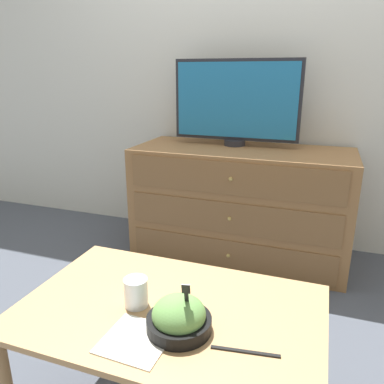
{
  "coord_description": "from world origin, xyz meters",
  "views": [
    {
      "loc": [
        0.51,
        -2.62,
        1.19
      ],
      "look_at": [
        0.06,
        -1.36,
        0.76
      ],
      "focal_mm": 35.0,
      "sensor_mm": 36.0,
      "label": 1
    }
  ],
  "objects": [
    {
      "name": "tv",
      "position": [
        -0.05,
        -0.22,
        1.01
      ],
      "size": [
        0.82,
        0.14,
        0.54
      ],
      "color": "#232328",
      "rests_on": "dresser"
    },
    {
      "name": "napkin",
      "position": [
        0.07,
        -1.85,
        0.48
      ],
      "size": [
        0.19,
        0.19,
        0.0
      ],
      "color": "silver",
      "rests_on": "coffee_table"
    },
    {
      "name": "coffee_table",
      "position": [
        0.09,
        -1.68,
        0.41
      ],
      "size": [
        0.96,
        0.61,
        0.48
      ],
      "color": "tan",
      "rests_on": "ground_plane"
    },
    {
      "name": "ground_plane",
      "position": [
        0.0,
        0.0,
        0.0
      ],
      "size": [
        12.0,
        12.0,
        0.0
      ],
      "primitive_type": "plane",
      "color": "#474C56"
    },
    {
      "name": "dresser",
      "position": [
        0.02,
        -0.32,
        0.37
      ],
      "size": [
        1.38,
        0.59,
        0.73
      ],
      "color": "olive",
      "rests_on": "ground_plane"
    },
    {
      "name": "wall_back",
      "position": [
        0.0,
        0.03,
        1.3
      ],
      "size": [
        12.0,
        0.05,
        2.6
      ],
      "color": "silver",
      "rests_on": "ground_plane"
    },
    {
      "name": "knife",
      "position": [
        0.36,
        -1.8,
        0.48
      ],
      "size": [
        0.19,
        0.04,
        0.01
      ],
      "color": "black",
      "rests_on": "coffee_table"
    },
    {
      "name": "drink_cup",
      "position": [
        -0.01,
        -1.7,
        0.52
      ],
      "size": [
        0.08,
        0.08,
        0.09
      ],
      "color": "beige",
      "rests_on": "coffee_table"
    },
    {
      "name": "takeout_bowl",
      "position": [
        0.16,
        -1.77,
        0.52
      ],
      "size": [
        0.19,
        0.19,
        0.17
      ],
      "color": "black",
      "rests_on": "coffee_table"
    }
  ]
}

